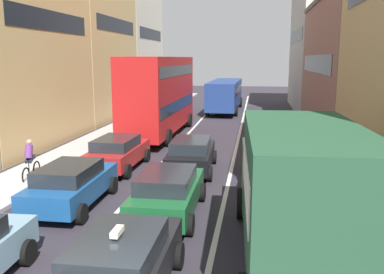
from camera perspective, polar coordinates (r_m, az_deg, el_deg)
sidewalk_left at (r=27.58m, az=-11.29°, el=0.36°), size 2.60×64.00×0.14m
lane_stripe_left at (r=26.31m, az=-1.00°, el=-0.07°), size 0.16×60.00×0.01m
lane_stripe_right at (r=25.96m, az=6.41°, el=-0.29°), size 0.16×60.00×0.01m
building_row_left at (r=32.16m, az=-18.93°, el=13.04°), size 7.20×43.90×14.07m
building_row_right at (r=28.10m, az=24.22°, el=12.39°), size 7.20×43.90×13.96m
removalist_box_truck at (r=10.10m, az=14.18°, el=-6.83°), size 3.01×7.81×3.58m
taxi_centre_lane_front at (r=8.99m, az=-9.81°, el=-17.06°), size 2.09×4.31×1.66m
sedan_centre_lane_second at (r=13.27m, az=-3.38°, el=-7.56°), size 2.10×4.32×1.49m
wagon_left_lane_second at (r=14.64m, az=-16.33°, el=-6.23°), size 2.10×4.32×1.49m
hatchback_centre_lane_third at (r=18.32m, az=-0.12°, el=-2.37°), size 2.19×4.36×1.49m
sedan_left_lane_third at (r=19.01m, az=-10.25°, el=-2.06°), size 2.14×4.34×1.49m
sedan_right_lane_behind_truck at (r=17.25m, az=10.66°, el=-3.40°), size 2.15×4.34×1.49m
bus_mid_queue_primary at (r=26.66m, az=-4.48°, el=6.17°), size 2.93×10.54×5.06m
bus_far_queue_secondary at (r=39.24m, az=4.60°, el=6.09°), size 2.95×10.55×2.90m
cyclist_on_sidewalk at (r=18.24m, az=-21.44°, el=-3.02°), size 0.50×1.73×1.72m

